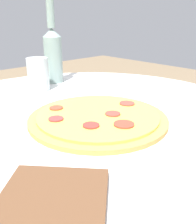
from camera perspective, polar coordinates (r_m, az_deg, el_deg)
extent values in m
cylinder|color=silver|center=(0.81, -2.48, -23.58)|extent=(0.11, 0.11, 0.65)
cylinder|color=silver|center=(0.62, -2.96, -1.17)|extent=(0.94, 0.94, 0.02)
cylinder|color=#C68E47|center=(0.57, 0.00, -1.40)|extent=(0.32, 0.32, 0.01)
cylinder|color=#E0BC4C|center=(0.57, 0.00, -0.66)|extent=(0.28, 0.28, 0.01)
cylinder|color=#AA3B31|center=(0.56, 3.39, -0.40)|extent=(0.03, 0.03, 0.00)
cylinder|color=#AA3434|center=(0.54, -9.59, -1.55)|extent=(0.03, 0.03, 0.00)
cylinder|color=#AC302A|center=(0.50, -1.60, -3.07)|extent=(0.03, 0.03, 0.00)
cylinder|color=#B33D2B|center=(0.61, -9.54, 0.93)|extent=(0.03, 0.03, 0.00)
cylinder|color=#B83A2A|center=(0.51, 5.95, -2.80)|extent=(0.04, 0.04, 0.00)
cylinder|color=#AF3D32|center=(0.63, 6.67, 1.97)|extent=(0.04, 0.04, 0.00)
cylinder|color=gray|center=(0.91, -10.17, 11.61)|extent=(0.06, 0.06, 0.16)
cone|color=gray|center=(0.90, -10.56, 17.44)|extent=(0.06, 0.06, 0.03)
cylinder|color=gray|center=(0.90, -10.84, 21.33)|extent=(0.03, 0.03, 0.09)
cube|color=brown|center=(0.34, -10.46, -19.52)|extent=(0.19, 0.19, 0.01)
cylinder|color=silver|center=(0.82, -13.52, 8.38)|extent=(0.07, 0.07, 0.10)
cube|color=white|center=(0.68, 20.92, 0.80)|extent=(0.13, 0.09, 0.01)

